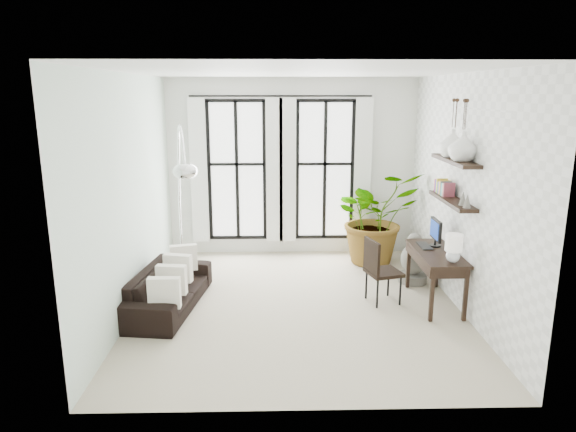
{
  "coord_description": "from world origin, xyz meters",
  "views": [
    {
      "loc": [
        -0.3,
        -6.8,
        2.94
      ],
      "look_at": [
        -0.12,
        0.3,
        1.23
      ],
      "focal_mm": 32.0,
      "sensor_mm": 36.0,
      "label": 1
    }
  ],
  "objects_px": {
    "arc_lamp": "(181,163)",
    "plant": "(375,217)",
    "desk": "(437,256)",
    "desk_chair": "(378,267)",
    "sofa": "(169,289)",
    "buddha": "(413,262)"
  },
  "relations": [
    {
      "from": "desk_chair",
      "to": "arc_lamp",
      "type": "relative_size",
      "value": 0.38
    },
    {
      "from": "desk",
      "to": "arc_lamp",
      "type": "xyz_separation_m",
      "value": [
        -3.64,
        0.83,
        1.21
      ]
    },
    {
      "from": "sofa",
      "to": "plant",
      "type": "relative_size",
      "value": 1.16
    },
    {
      "from": "sofa",
      "to": "buddha",
      "type": "bearing_deg",
      "value": -68.59
    },
    {
      "from": "desk",
      "to": "arc_lamp",
      "type": "relative_size",
      "value": 0.53
    },
    {
      "from": "plant",
      "to": "desk",
      "type": "relative_size",
      "value": 1.25
    },
    {
      "from": "desk",
      "to": "desk_chair",
      "type": "height_order",
      "value": "desk"
    },
    {
      "from": "desk_chair",
      "to": "arc_lamp",
      "type": "height_order",
      "value": "arc_lamp"
    },
    {
      "from": "sofa",
      "to": "desk",
      "type": "distance_m",
      "value": 3.77
    },
    {
      "from": "sofa",
      "to": "buddha",
      "type": "distance_m",
      "value": 3.78
    },
    {
      "from": "desk",
      "to": "arc_lamp",
      "type": "distance_m",
      "value": 3.93
    },
    {
      "from": "arc_lamp",
      "to": "buddha",
      "type": "distance_m",
      "value": 3.91
    },
    {
      "from": "sofa",
      "to": "arc_lamp",
      "type": "height_order",
      "value": "arc_lamp"
    },
    {
      "from": "desk_chair",
      "to": "arc_lamp",
      "type": "xyz_separation_m",
      "value": [
        -2.85,
        0.73,
        1.39
      ]
    },
    {
      "from": "plant",
      "to": "desk_chair",
      "type": "distance_m",
      "value": 1.86
    },
    {
      "from": "desk",
      "to": "buddha",
      "type": "distance_m",
      "value": 0.98
    },
    {
      "from": "desk_chair",
      "to": "sofa",
      "type": "bearing_deg",
      "value": 166.44
    },
    {
      "from": "arc_lamp",
      "to": "plant",
      "type": "bearing_deg",
      "value": 19.11
    },
    {
      "from": "sofa",
      "to": "arc_lamp",
      "type": "distance_m",
      "value": 1.85
    },
    {
      "from": "desk",
      "to": "desk_chair",
      "type": "relative_size",
      "value": 1.39
    },
    {
      "from": "sofa",
      "to": "arc_lamp",
      "type": "relative_size",
      "value": 0.77
    },
    {
      "from": "plant",
      "to": "buddha",
      "type": "bearing_deg",
      "value": -66.48
    }
  ]
}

